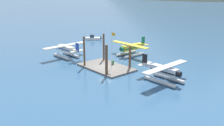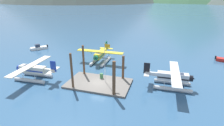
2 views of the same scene
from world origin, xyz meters
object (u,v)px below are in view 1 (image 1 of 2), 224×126
(seaplane_yellow_bow_left, at_px, (130,49))
(seaplane_cream_port_aft, at_px, (66,50))
(boat_white_open_west, at_px, (93,38))
(seaplane_silver_stbd_fwd, at_px, (164,72))
(flagpole, at_px, (112,46))
(fuel_drum, at_px, (113,62))

(seaplane_yellow_bow_left, bearing_deg, seaplane_cream_port_aft, -126.08)
(seaplane_yellow_bow_left, xyz_separation_m, boat_white_open_west, (-20.17, 4.55, -1.09))
(seaplane_silver_stbd_fwd, xyz_separation_m, boat_white_open_west, (-35.33, 12.01, -1.09))
(flagpole, xyz_separation_m, seaplane_silver_stbd_fwd, (10.75, 1.81, -2.89))
(seaplane_silver_stbd_fwd, bearing_deg, seaplane_yellow_bow_left, 153.82)
(flagpole, height_order, boat_white_open_west, flagpole)
(seaplane_yellow_bow_left, bearing_deg, seaplane_silver_stbd_fwd, -26.18)
(fuel_drum, distance_m, seaplane_cream_port_aft, 12.15)
(boat_white_open_west, bearing_deg, seaplane_silver_stbd_fwd, -18.77)
(seaplane_cream_port_aft, height_order, seaplane_yellow_bow_left, same)
(fuel_drum, xyz_separation_m, seaplane_yellow_bow_left, (-3.24, 8.15, 0.84))
(seaplane_cream_port_aft, relative_size, boat_white_open_west, 2.53)
(flagpole, distance_m, fuel_drum, 4.06)
(fuel_drum, xyz_separation_m, boat_white_open_west, (-23.41, 12.70, -0.25))
(seaplane_yellow_bow_left, bearing_deg, boat_white_open_west, 167.28)
(flagpole, distance_m, seaplane_yellow_bow_left, 10.66)
(fuel_drum, bearing_deg, seaplane_silver_stbd_fwd, 3.33)
(seaplane_silver_stbd_fwd, bearing_deg, seaplane_cream_port_aft, -170.20)
(fuel_drum, xyz_separation_m, seaplane_silver_stbd_fwd, (11.92, 0.69, 0.84))
(flagpole, xyz_separation_m, seaplane_yellow_bow_left, (-4.41, 9.26, -2.89))
(fuel_drum, relative_size, seaplane_cream_port_aft, 0.08)
(flagpole, distance_m, seaplane_cream_port_aft, 13.32)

